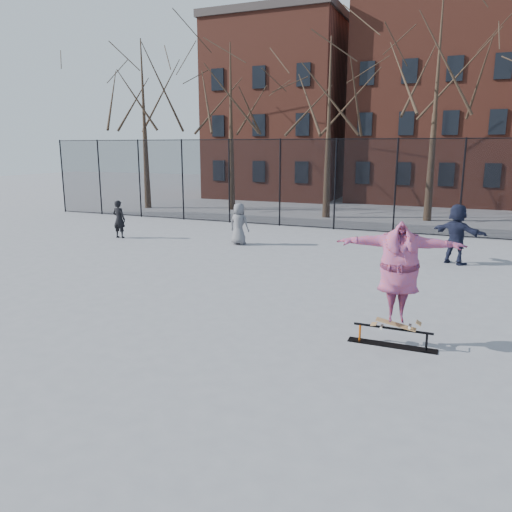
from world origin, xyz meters
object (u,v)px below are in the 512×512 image
at_px(bystander_grey, 239,224).
at_px(bystander_black, 119,219).
at_px(skater, 399,274).
at_px(bystander_navy, 457,234).
at_px(skateboard, 396,325).
at_px(skate_rail, 392,339).

bearing_deg(bystander_grey, bystander_black, 11.40).
height_order(skater, bystander_navy, skater).
bearing_deg(skater, bystander_grey, 119.34).
bearing_deg(skateboard, bystander_grey, 131.11).
distance_m(skater, bystander_black, 13.94).
bearing_deg(bystander_black, skater, 149.12).
distance_m(skate_rail, skater, 1.24).
xyz_separation_m(skate_rail, skateboard, (0.05, 0.00, 0.27)).
xyz_separation_m(skater, bystander_navy, (0.80, 7.63, -0.43)).
distance_m(skater, bystander_navy, 7.68).
xyz_separation_m(bystander_grey, bystander_navy, (7.64, -0.20, 0.17)).
bearing_deg(skater, skate_rail, 168.23).
distance_m(skater, bystander_grey, 10.41).
relative_size(skateboard, skater, 0.35).
xyz_separation_m(skate_rail, bystander_black, (-11.86, 7.21, 0.62)).
height_order(skate_rail, skater, skater).
distance_m(bystander_black, bystander_navy, 12.72).
relative_size(skate_rail, bystander_black, 1.07).
bearing_deg(bystander_grey, skateboard, 135.54).
bearing_deg(skate_rail, skater, 0.00).
relative_size(skate_rail, bystander_navy, 0.86).
relative_size(skater, bystander_black, 1.49).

